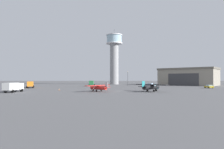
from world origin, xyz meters
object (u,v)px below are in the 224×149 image
object	(u,v)px
airplane_black	(151,87)
car_blue	(150,84)
light_post_east	(128,77)
car_yellow	(209,86)
control_tower	(114,54)
truck_flatbed_green	(92,84)
truck_box_orange	(30,84)
truck_box_white	(13,87)
airplane_red	(99,87)
traffic_cone_near_left	(59,89)

from	to	relation	value
airplane_black	car_blue	bearing A→B (deg)	37.18
light_post_east	car_yellow	bearing A→B (deg)	-38.23
control_tower	truck_flatbed_green	world-z (taller)	control_tower
light_post_east	airplane_black	bearing A→B (deg)	-84.98
car_blue	truck_box_orange	bearing A→B (deg)	62.83
control_tower	car_blue	xyz separation A→B (m)	(18.79, -24.10, -19.18)
truck_box_orange	truck_flatbed_green	size ratio (longest dim) A/B	1.31
truck_box_white	light_post_east	bearing A→B (deg)	-29.69
control_tower	truck_flatbed_green	xyz separation A→B (m)	(-11.35, -28.95, -18.59)
airplane_black	truck_box_white	world-z (taller)	airplane_black
control_tower	light_post_east	world-z (taller)	control_tower
airplane_red	light_post_east	size ratio (longest dim) A/B	1.10
control_tower	airplane_red	bearing A→B (deg)	-94.10
control_tower	car_blue	size ratio (longest dim) A/B	8.20
truck_box_orange	car_yellow	xyz separation A→B (m)	(73.73, -1.33, -0.83)
truck_box_white	traffic_cone_near_left	world-z (taller)	truck_box_white
truck_box_orange	light_post_east	xyz separation A→B (m)	(42.39, 23.36, 3.08)
truck_box_white	truck_flatbed_green	xyz separation A→B (m)	(18.11, 40.63, -0.26)
airplane_red	car_blue	xyz separation A→B (m)	(23.54, 42.24, -0.60)
control_tower	traffic_cone_near_left	distance (m)	65.97
truck_box_white	airplane_red	bearing A→B (deg)	-74.57
truck_box_orange	car_blue	distance (m)	57.92
truck_box_white	car_yellow	xyz separation A→B (m)	(68.08, 22.95, -0.85)
truck_box_orange	truck_box_white	bearing A→B (deg)	-8.34
truck_box_orange	traffic_cone_near_left	distance (m)	22.15
control_tower	truck_box_orange	distance (m)	60.18
traffic_cone_near_left	car_yellow	bearing A→B (deg)	13.26
airplane_red	control_tower	bearing A→B (deg)	-55.31
control_tower	car_blue	bearing A→B (deg)	-52.07
car_yellow	traffic_cone_near_left	size ratio (longest dim) A/B	7.36
airplane_red	truck_box_orange	bearing A→B (deg)	4.06
control_tower	truck_box_white	world-z (taller)	control_tower
truck_box_orange	car_yellow	bearing A→B (deg)	67.53
light_post_east	traffic_cone_near_left	bearing A→B (deg)	-124.23
airplane_black	light_post_east	size ratio (longest dim) A/B	1.20
airplane_red	traffic_cone_near_left	size ratio (longest dim) A/B	14.82
airplane_red	truck_box_white	bearing A→B (deg)	46.27
truck_flatbed_green	car_blue	bearing A→B (deg)	99.59
truck_box_white	light_post_east	xyz separation A→B (m)	(36.74, 47.64, 3.05)
airplane_black	truck_flatbed_green	xyz separation A→B (m)	(-22.54, 37.54, -0.20)
truck_box_white	airplane_black	bearing A→B (deg)	-77.70
airplane_black	truck_box_orange	xyz separation A→B (m)	(-46.30, 21.19, 0.05)
car_blue	traffic_cone_near_left	distance (m)	52.01
truck_box_orange	truck_flatbed_green	distance (m)	28.84
airplane_red	truck_flatbed_green	size ratio (longest dim) A/B	1.48
airplane_red	light_post_east	bearing A→B (deg)	-66.37
car_yellow	airplane_black	bearing A→B (deg)	122.17
airplane_red	car_yellow	distance (m)	47.64
control_tower	truck_box_orange	size ratio (longest dim) A/B	4.89
control_tower	truck_box_white	distance (m)	77.75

